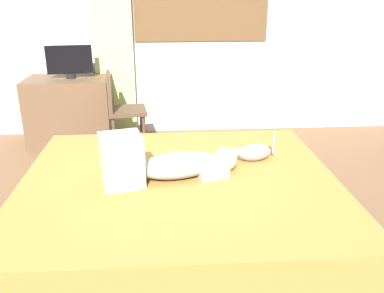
% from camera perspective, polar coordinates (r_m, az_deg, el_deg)
% --- Properties ---
extents(ground_plane, '(16.00, 16.00, 0.00)m').
position_cam_1_polar(ground_plane, '(2.86, -1.90, -14.07)').
color(ground_plane, brown).
extents(back_wall_with_window, '(6.40, 0.14, 2.90)m').
position_cam_1_polar(back_wall_with_window, '(4.90, -3.26, 18.81)').
color(back_wall_with_window, silver).
rests_on(back_wall_with_window, ground).
extents(bed, '(2.19, 1.95, 0.44)m').
position_cam_1_polar(bed, '(2.90, -1.71, -8.41)').
color(bed, brown).
rests_on(bed, ground).
extents(person_lying, '(0.94, 0.45, 0.34)m').
position_cam_1_polar(person_lying, '(2.75, -3.84, -2.28)').
color(person_lying, '#8C939E').
rests_on(person_lying, bed).
extents(cat, '(0.36, 0.15, 0.21)m').
position_cam_1_polar(cat, '(3.07, 8.33, -0.81)').
color(cat, gray).
rests_on(cat, bed).
extents(desk, '(0.90, 0.56, 0.74)m').
position_cam_1_polar(desk, '(4.78, -16.48, 4.72)').
color(desk, brown).
rests_on(desk, ground).
extents(tv_monitor, '(0.48, 0.10, 0.35)m').
position_cam_1_polar(tv_monitor, '(4.66, -16.63, 11.26)').
color(tv_monitor, black).
rests_on(tv_monitor, desk).
extents(cup, '(0.07, 0.07, 0.09)m').
position_cam_1_polar(cup, '(4.86, -14.01, 10.27)').
color(cup, white).
rests_on(cup, desk).
extents(chair_by_desk, '(0.42, 0.42, 0.86)m').
position_cam_1_polar(chair_by_desk, '(4.32, -9.94, 5.48)').
color(chair_by_desk, '#4C3828').
rests_on(chair_by_desk, ground).
extents(curtain_left, '(0.44, 0.06, 2.61)m').
position_cam_1_polar(curtain_left, '(4.82, -11.06, 16.67)').
color(curtain_left, '#ADCC75').
rests_on(curtain_left, ground).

